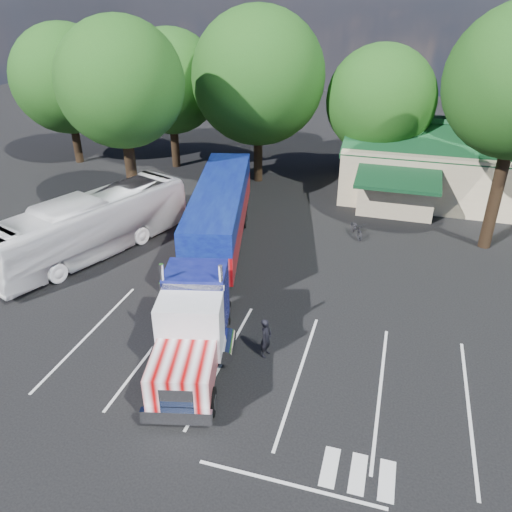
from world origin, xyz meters
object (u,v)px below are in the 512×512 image
(tour_bus, at_px, (91,225))
(silver_sedan, at_px, (382,194))
(woman, at_px, (266,338))
(bicycle, at_px, (357,229))
(semi_truck, at_px, (215,233))

(tour_bus, height_order, silver_sedan, tour_bus)
(woman, distance_m, bicycle, 13.08)
(silver_sedan, bearing_deg, semi_truck, 146.37)
(tour_bus, distance_m, silver_sedan, 20.24)
(bicycle, bearing_deg, semi_truck, -159.75)
(semi_truck, height_order, silver_sedan, semi_truck)
(woman, distance_m, tour_bus, 13.68)
(tour_bus, bearing_deg, silver_sedan, 60.27)
(semi_truck, height_order, bicycle, semi_truck)
(woman, distance_m, silver_sedan, 19.44)
(semi_truck, relative_size, woman, 11.55)
(semi_truck, xyz_separation_m, bicycle, (6.78, 6.93, -1.91))
(semi_truck, distance_m, tour_bus, 7.72)
(semi_truck, bearing_deg, tour_bus, 164.27)
(bicycle, xyz_separation_m, silver_sedan, (1.08, 6.27, 0.20))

